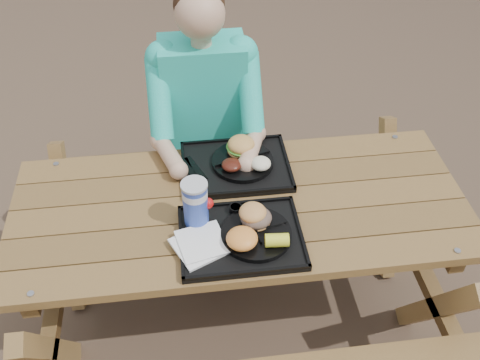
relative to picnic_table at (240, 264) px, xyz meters
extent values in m
plane|color=#999999|center=(0.00, 0.00, -0.38)|extent=(60.00, 60.00, 0.00)
cube|color=black|center=(-0.02, -0.18, 0.39)|extent=(0.45, 0.35, 0.02)
cube|color=black|center=(0.01, 0.21, 0.39)|extent=(0.45, 0.35, 0.02)
cylinder|color=black|center=(0.04, -0.19, 0.41)|extent=(0.26, 0.26, 0.02)
cylinder|color=black|center=(0.04, 0.22, 0.41)|extent=(0.26, 0.26, 0.02)
cube|color=white|center=(-0.17, -0.22, 0.40)|extent=(0.23, 0.23, 0.02)
cylinder|color=#1634A6|center=(-0.17, -0.09, 0.49)|extent=(0.09, 0.09, 0.19)
cylinder|color=#331005|center=(-0.02, -0.06, 0.41)|extent=(0.05, 0.05, 0.03)
cylinder|color=yellow|center=(0.04, -0.06, 0.41)|extent=(0.05, 0.05, 0.03)
ellipsoid|color=#FCA142|center=(-0.02, -0.24, 0.44)|extent=(0.11, 0.11, 0.06)
cube|color=black|center=(-0.16, 0.21, 0.40)|extent=(0.09, 0.16, 0.01)
ellipsoid|color=#4A180E|center=(-0.01, 0.17, 0.43)|extent=(0.08, 0.08, 0.04)
ellipsoid|color=white|center=(0.11, 0.16, 0.44)|extent=(0.08, 0.08, 0.05)
camera|label=1|loc=(-0.18, -1.47, 1.87)|focal=40.00mm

